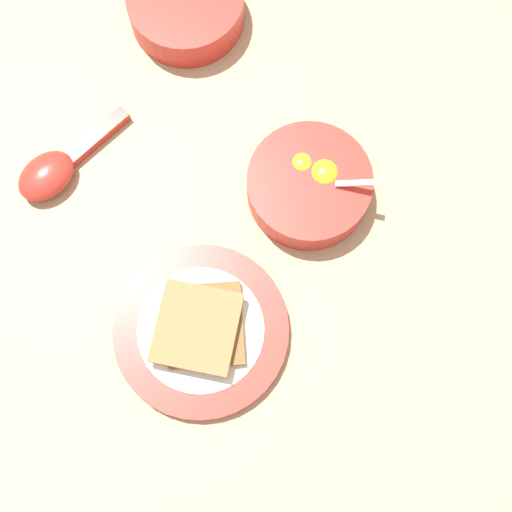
{
  "coord_description": "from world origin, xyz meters",
  "views": [
    {
      "loc": [
        -0.31,
        -0.18,
        0.86
      ],
      "look_at": [
        -0.1,
        -0.14,
        0.02
      ],
      "focal_mm": 50.0,
      "sensor_mm": 36.0,
      "label": 1
    }
  ],
  "objects_px": {
    "soup_spoon": "(54,170)",
    "toast_sandwich": "(201,326)",
    "egg_bowl": "(309,184)",
    "congee_bowl": "(186,6)",
    "toast_plate": "(201,331)"
  },
  "relations": [
    {
      "from": "toast_plate",
      "to": "toast_sandwich",
      "type": "bearing_deg",
      "value": -21.09
    },
    {
      "from": "soup_spoon",
      "to": "congee_bowl",
      "type": "bearing_deg",
      "value": -25.57
    },
    {
      "from": "egg_bowl",
      "to": "toast_plate",
      "type": "height_order",
      "value": "egg_bowl"
    },
    {
      "from": "soup_spoon",
      "to": "toast_plate",
      "type": "bearing_deg",
      "value": -127.02
    },
    {
      "from": "toast_sandwich",
      "to": "congee_bowl",
      "type": "relative_size",
      "value": 0.77
    },
    {
      "from": "toast_sandwich",
      "to": "egg_bowl",
      "type": "bearing_deg",
      "value": -26.24
    },
    {
      "from": "egg_bowl",
      "to": "soup_spoon",
      "type": "distance_m",
      "value": 0.32
    },
    {
      "from": "soup_spoon",
      "to": "egg_bowl",
      "type": "bearing_deg",
      "value": -84.04
    },
    {
      "from": "soup_spoon",
      "to": "toast_sandwich",
      "type": "bearing_deg",
      "value": -126.62
    },
    {
      "from": "toast_sandwich",
      "to": "soup_spoon",
      "type": "height_order",
      "value": "toast_sandwich"
    },
    {
      "from": "toast_plate",
      "to": "congee_bowl",
      "type": "relative_size",
      "value": 1.37
    },
    {
      "from": "egg_bowl",
      "to": "congee_bowl",
      "type": "bearing_deg",
      "value": 42.57
    },
    {
      "from": "toast_sandwich",
      "to": "soup_spoon",
      "type": "bearing_deg",
      "value": 53.38
    },
    {
      "from": "toast_plate",
      "to": "congee_bowl",
      "type": "bearing_deg",
      "value": 13.62
    },
    {
      "from": "toast_sandwich",
      "to": "soup_spoon",
      "type": "relative_size",
      "value": 0.74
    }
  ]
}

